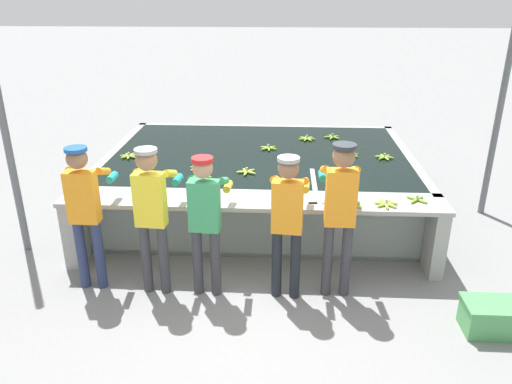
{
  "coord_description": "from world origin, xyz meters",
  "views": [
    {
      "loc": [
        0.35,
        -5.06,
        3.17
      ],
      "look_at": [
        0.0,
        1.14,
        0.62
      ],
      "focal_mm": 35.0,
      "sensor_mm": 36.0,
      "label": 1
    }
  ],
  "objects": [
    {
      "name": "worker_4",
      "position": [
        0.96,
        -0.26,
        1.07
      ],
      "size": [
        0.4,
        0.72,
        1.74
      ],
      "color": "#38383D",
      "rests_on": "ground"
    },
    {
      "name": "banana_bunch_floating_0",
      "position": [
        1.16,
        2.9,
        0.9
      ],
      "size": [
        0.27,
        0.28,
        0.08
      ],
      "color": "#7FAD33",
      "rests_on": "wash_tank"
    },
    {
      "name": "banana_bunch_floating_5",
      "position": [
        -0.7,
        0.9,
        0.9
      ],
      "size": [
        0.28,
        0.28,
        0.08
      ],
      "color": "#9EC642",
      "rests_on": "wash_tank"
    },
    {
      "name": "worker_3",
      "position": [
        0.41,
        -0.33,
        0.98
      ],
      "size": [
        0.45,
        0.73,
        1.62
      ],
      "color": "#1E2328",
      "rests_on": "ground"
    },
    {
      "name": "support_post_left",
      "position": [
        -2.96,
        0.53,
        1.6
      ],
      "size": [
        0.09,
        0.09,
        3.2
      ],
      "color": "slate",
      "rests_on": "ground"
    },
    {
      "name": "wash_tank",
      "position": [
        -0.0,
        2.06,
        0.44
      ],
      "size": [
        4.52,
        3.23,
        0.88
      ],
      "color": "gray",
      "rests_on": "ground"
    },
    {
      "name": "knife_0",
      "position": [
        0.77,
        0.19,
        0.89
      ],
      "size": [
        0.35,
        0.06,
        0.02
      ],
      "color": "silver",
      "rests_on": "work_ledge"
    },
    {
      "name": "banana_bunch_floating_1",
      "position": [
        -0.12,
        1.16,
        0.9
      ],
      "size": [
        0.27,
        0.27,
        0.08
      ],
      "color": "#9EC642",
      "rests_on": "wash_tank"
    },
    {
      "name": "banana_bunch_floating_6",
      "position": [
        1.34,
        1.98,
        0.9
      ],
      "size": [
        0.28,
        0.28,
        0.08
      ],
      "color": "#7FAD33",
      "rests_on": "wash_tank"
    },
    {
      "name": "banana_bunch_ledge_0",
      "position": [
        1.13,
        0.14,
        0.9
      ],
      "size": [
        0.26,
        0.28,
        0.08
      ],
      "color": "#8CB738",
      "rests_on": "work_ledge"
    },
    {
      "name": "banana_bunch_floating_8",
      "position": [
        -1.89,
        1.73,
        0.9
      ],
      "size": [
        0.28,
        0.28,
        0.08
      ],
      "color": "#93BC3D",
      "rests_on": "wash_tank"
    },
    {
      "name": "work_ledge",
      "position": [
        0.0,
        0.23,
        0.63
      ],
      "size": [
        4.52,
        0.45,
        0.88
      ],
      "color": "#9E9E99",
      "rests_on": "ground"
    },
    {
      "name": "worker_2",
      "position": [
        -0.46,
        -0.32,
        0.96
      ],
      "size": [
        0.44,
        0.73,
        1.59
      ],
      "color": "#38383D",
      "rests_on": "ground"
    },
    {
      "name": "banana_bunch_ledge_2",
      "position": [
        1.91,
        0.32,
        0.9
      ],
      "size": [
        0.23,
        0.23,
        0.08
      ],
      "color": "#7FAD33",
      "rests_on": "work_ledge"
    },
    {
      "name": "worker_0",
      "position": [
        -1.77,
        -0.26,
        1.01
      ],
      "size": [
        0.41,
        0.72,
        1.66
      ],
      "color": "navy",
      "rests_on": "ground"
    },
    {
      "name": "banana_bunch_ledge_1",
      "position": [
        1.53,
        0.17,
        0.9
      ],
      "size": [
        0.28,
        0.28,
        0.08
      ],
      "color": "#9EC642",
      "rests_on": "work_ledge"
    },
    {
      "name": "banana_bunch_floating_7",
      "position": [
        0.13,
        2.24,
        0.9
      ],
      "size": [
        0.27,
        0.28,
        0.08
      ],
      "color": "#8CB738",
      "rests_on": "wash_tank"
    },
    {
      "name": "banana_bunch_floating_3",
      "position": [
        -0.78,
        1.27,
        0.9
      ],
      "size": [
        0.28,
        0.28,
        0.08
      ],
      "color": "#9EC642",
      "rests_on": "wash_tank"
    },
    {
      "name": "support_post_right",
      "position": [
        3.38,
        2.02,
        1.6
      ],
      "size": [
        0.09,
        0.09,
        3.2
      ],
      "color": "slate",
      "rests_on": "ground"
    },
    {
      "name": "crate",
      "position": [
        2.43,
        -0.87,
        0.16
      ],
      "size": [
        0.55,
        0.39,
        0.32
      ],
      "color": "#4C9E56",
      "rests_on": "ground"
    },
    {
      "name": "banana_bunch_floating_2",
      "position": [
        0.74,
        2.79,
        0.9
      ],
      "size": [
        0.28,
        0.28,
        0.08
      ],
      "color": "#8CB738",
      "rests_on": "wash_tank"
    },
    {
      "name": "ground_plane",
      "position": [
        0.0,
        0.0,
        0.0
      ],
      "size": [
        80.0,
        80.0,
        0.0
      ],
      "primitive_type": "plane",
      "color": "gray",
      "rests_on": "ground"
    },
    {
      "name": "worker_1",
      "position": [
        -1.03,
        -0.31,
        1.02
      ],
      "size": [
        0.44,
        0.73,
        1.67
      ],
      "color": "#38383D",
      "rests_on": "ground"
    },
    {
      "name": "banana_bunch_floating_4",
      "position": [
        1.82,
        1.89,
        0.9
      ],
      "size": [
        0.28,
        0.28,
        0.08
      ],
      "color": "#8CB738",
      "rests_on": "wash_tank"
    }
  ]
}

